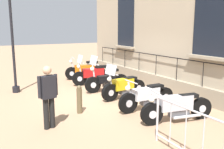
# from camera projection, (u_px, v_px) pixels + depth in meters

# --- Properties ---
(ground_plane) EXTENTS (60.00, 60.00, 0.00)m
(ground_plane) POSITION_uv_depth(u_px,v_px,m) (106.00, 96.00, 9.38)
(ground_plane) COLOR #9E7A5B
(building_facade) EXTENTS (0.82, 11.51, 6.82)m
(building_facade) POSITION_uv_depth(u_px,v_px,m) (166.00, 8.00, 10.10)
(building_facade) COLOR tan
(building_facade) RESTS_ON ground_plane
(motorcycle_orange) EXTENTS (1.99, 0.86, 1.09)m
(motorcycle_orange) POSITION_uv_depth(u_px,v_px,m) (85.00, 70.00, 12.40)
(motorcycle_orange) COLOR black
(motorcycle_orange) RESTS_ON ground_plane
(motorcycle_red) EXTENTS (2.01, 0.70, 1.37)m
(motorcycle_red) POSITION_uv_depth(u_px,v_px,m) (94.00, 74.00, 11.19)
(motorcycle_red) COLOR black
(motorcycle_red) RESTS_ON ground_plane
(motorcycle_black) EXTENTS (1.90, 0.66, 1.47)m
(motorcycle_black) POSITION_uv_depth(u_px,v_px,m) (107.00, 81.00, 10.01)
(motorcycle_black) COLOR black
(motorcycle_black) RESTS_ON ground_plane
(motorcycle_yellow) EXTENTS (1.89, 0.68, 1.29)m
(motorcycle_yellow) POSITION_uv_depth(u_px,v_px,m) (124.00, 87.00, 8.99)
(motorcycle_yellow) COLOR black
(motorcycle_yellow) RESTS_ON ground_plane
(motorcycle_white) EXTENTS (2.05, 0.64, 0.98)m
(motorcycle_white) POSITION_uv_depth(u_px,v_px,m) (147.00, 97.00, 7.75)
(motorcycle_white) COLOR black
(motorcycle_white) RESTS_ON ground_plane
(motorcycle_silver) EXTENTS (2.13, 0.71, 0.90)m
(motorcycle_silver) POSITION_uv_depth(u_px,v_px,m) (177.00, 107.00, 6.75)
(motorcycle_silver) COLOR black
(motorcycle_silver) RESTS_ON ground_plane
(lamppost) EXTENTS (0.34, 0.34, 4.54)m
(lamppost) POSITION_uv_depth(u_px,v_px,m) (11.00, 25.00, 9.44)
(lamppost) COLOR black
(lamppost) RESTS_ON ground_plane
(crowd_barrier) EXTENTS (0.10, 2.22, 1.05)m
(crowd_barrier) POSITION_uv_depth(u_px,v_px,m) (194.00, 135.00, 4.65)
(crowd_barrier) COLOR #B7B7BF
(crowd_barrier) RESTS_ON ground_plane
(bollard) EXTENTS (0.16, 0.16, 0.85)m
(bollard) POSITION_uv_depth(u_px,v_px,m) (79.00, 99.00, 7.45)
(bollard) COLOR brown
(bollard) RESTS_ON ground_plane
(pedestrian_standing) EXTENTS (0.52, 0.29, 1.61)m
(pedestrian_standing) POSITION_uv_depth(u_px,v_px,m) (48.00, 94.00, 6.23)
(pedestrian_standing) COLOR black
(pedestrian_standing) RESTS_ON ground_plane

